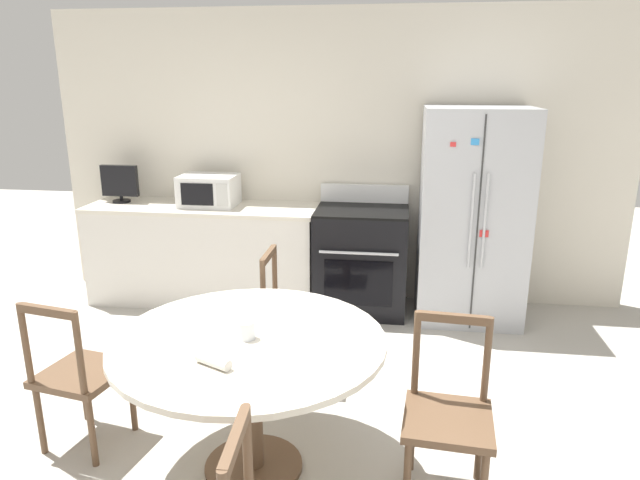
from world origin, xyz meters
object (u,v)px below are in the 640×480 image
(dining_chair_left, at_px, (79,375))
(candle_glass, at_px, (247,331))
(microwave, at_px, (209,190))
(oven_range, at_px, (361,259))
(dining_chair_far, at_px, (293,319))
(refrigerator, at_px, (472,216))
(dining_chair_right, at_px, (448,416))
(countertop_tv, at_px, (120,183))

(dining_chair_left, bearing_deg, candle_glass, 5.84)
(microwave, bearing_deg, oven_range, -1.77)
(dining_chair_far, height_order, dining_chair_left, same)
(refrigerator, height_order, candle_glass, refrigerator)
(refrigerator, relative_size, candle_glass, 19.32)
(oven_range, bearing_deg, microwave, 178.23)
(dining_chair_right, bearing_deg, oven_range, -71.38)
(refrigerator, xyz_separation_m, microwave, (-2.30, 0.07, 0.14))
(oven_range, height_order, candle_glass, oven_range)
(refrigerator, bearing_deg, oven_range, 178.21)
(dining_chair_right, distance_m, dining_chair_far, 1.41)
(dining_chair_right, xyz_separation_m, candle_glass, (-1.00, 0.04, 0.37))
(dining_chair_right, bearing_deg, candle_glass, 2.22)
(dining_chair_far, xyz_separation_m, dining_chair_left, (-1.03, -0.91, 0.00))
(microwave, height_order, dining_chair_left, microwave)
(dining_chair_far, bearing_deg, refrigerator, 134.06)
(microwave, relative_size, dining_chair_far, 0.55)
(refrigerator, bearing_deg, countertop_tv, 178.31)
(refrigerator, height_order, dining_chair_right, refrigerator)
(oven_range, xyz_separation_m, microwave, (-1.38, 0.04, 0.57))
(dining_chair_right, distance_m, candle_glass, 1.06)
(dining_chair_right, bearing_deg, dining_chair_left, 0.97)
(refrigerator, relative_size, countertop_tv, 5.21)
(microwave, distance_m, countertop_tv, 0.85)
(dining_chair_right, bearing_deg, refrigerator, -93.97)
(dining_chair_right, relative_size, dining_chair_far, 1.00)
(dining_chair_far, bearing_deg, candle_glass, -2.31)
(oven_range, height_order, dining_chair_right, oven_range)
(oven_range, bearing_deg, refrigerator, -1.79)
(oven_range, bearing_deg, dining_chair_right, -75.95)
(microwave, height_order, dining_chair_far, microwave)
(dining_chair_left, bearing_deg, dining_chair_right, 7.10)
(microwave, bearing_deg, countertop_tv, 178.54)
(refrigerator, bearing_deg, dining_chair_left, -137.09)
(refrigerator, xyz_separation_m, dining_chair_right, (-0.34, -2.28, -0.46))
(countertop_tv, bearing_deg, oven_range, -1.65)
(refrigerator, height_order, dining_chair_left, refrigerator)
(oven_range, bearing_deg, countertop_tv, 178.35)
(countertop_tv, relative_size, dining_chair_left, 0.38)
(candle_glass, bearing_deg, oven_range, 79.56)
(countertop_tv, relative_size, candle_glass, 3.71)
(refrigerator, xyz_separation_m, dining_chair_far, (-1.30, -1.25, -0.46))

